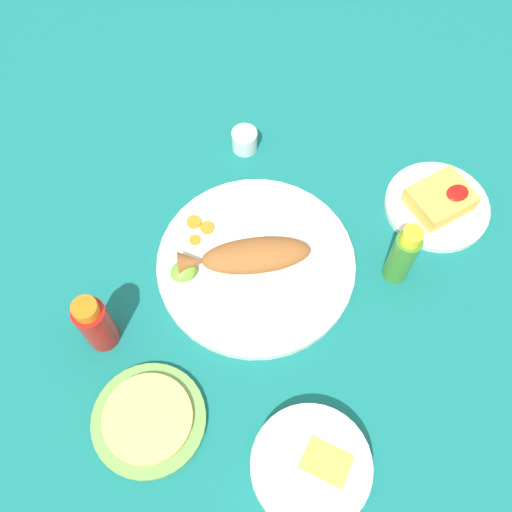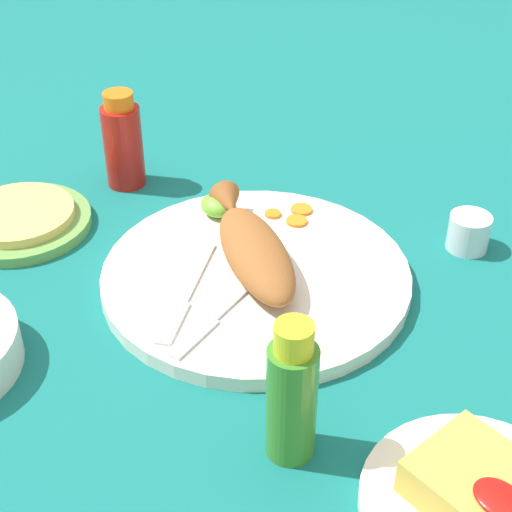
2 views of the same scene
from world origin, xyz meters
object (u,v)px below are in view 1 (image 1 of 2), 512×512
Objects in this scene: fork_far at (278,305)px; hot_sauce_bottle_green at (403,256)px; side_plate_fries at (437,206)px; fried_fish at (249,256)px; tortilla_plate at (149,420)px; guacamole_bowl at (311,466)px; fork_near at (298,289)px; salt_cup at (245,141)px; hot_sauce_bottle_red at (96,324)px; main_plate at (256,263)px.

hot_sauce_bottle_green is at bearing 42.34° from fork_far.
hot_sauce_bottle_green is 0.74× the size of side_plate_fries.
fried_fish is 0.32m from tortilla_plate.
fried_fish is at bearing 144.61° from fork_far.
guacamole_bowl is (-0.09, -0.25, 0.00)m from fork_far.
fork_near is 0.33m from tortilla_plate.
salt_cup reaches higher than tortilla_plate.
hot_sauce_bottle_red is at bearing -150.03° from salt_cup.
hot_sauce_bottle_green reaches higher than hot_sauce_bottle_red.
hot_sauce_bottle_red is 0.53m from hot_sauce_bottle_green.
hot_sauce_bottle_red reaches higher than fried_fish.
hot_sauce_bottle_green is (0.22, -0.14, 0.03)m from fried_fish.
hot_sauce_bottle_red is at bearing 163.58° from hot_sauce_bottle_green.
side_plate_fries is at bearing -51.41° from salt_cup.
fork_near is at bearing -16.09° from hot_sauce_bottle_red.
hot_sauce_bottle_green is at bearing -16.42° from hot_sauce_bottle_red.
tortilla_plate is at bearing -93.96° from fork_near.
fork_far is at bearing 168.64° from hot_sauce_bottle_green.
side_plate_fries is (0.15, 0.07, -0.06)m from hot_sauce_bottle_green.
fork_far is 0.23m from hot_sauce_bottle_green.
fork_far is at bearing -110.11° from salt_cup.
hot_sauce_bottle_red is at bearing -158.20° from fried_fish.
hot_sauce_bottle_green is at bearing -9.79° from fried_fish.
salt_cup is 0.26× the size of side_plate_fries.
salt_cup is (0.11, 0.25, 0.01)m from main_plate.
fried_fish is 1.29× the size of tortilla_plate.
guacamole_bowl is (-0.09, -0.35, -0.02)m from fried_fish.
fork_far is 0.86× the size of guacamole_bowl.
hot_sauce_bottle_red reaches higher than guacamole_bowl.
hot_sauce_bottle_green is 0.40m from salt_cup.
fork_far is (-0.01, -0.09, 0.01)m from main_plate.
tortilla_plate is at bearing -87.54° from hot_sauce_bottle_red.
hot_sauce_bottle_red is 0.41m from guacamole_bowl.
main_plate is 6.97× the size of salt_cup.
fork_far reaches higher than tortilla_plate.
fork_near reaches higher than main_plate.
main_plate is at bearing -114.99° from salt_cup.
tortilla_plate is at bearing 134.18° from guacamole_bowl.
tortilla_plate is (-0.18, 0.19, -0.02)m from guacamole_bowl.
fried_fish reaches higher than tortilla_plate.
tortilla_plate is at bearing -134.90° from salt_cup.
fork_near is at bearing -176.56° from side_plate_fries.
side_plate_fries is at bearing 8.02° from tortilla_plate.
hot_sauce_bottle_green reaches higher than guacamole_bowl.
fork_far is 0.37m from side_plate_fries.
hot_sauce_bottle_green reaches higher than fork_near.
main_plate is at bearing 28.65° from tortilla_plate.
main_plate is 1.96× the size of tortilla_plate.
guacamole_bowl is (-0.31, -0.21, -0.04)m from hot_sauce_bottle_green.
hot_sauce_bottle_red is 0.18m from tortilla_plate.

